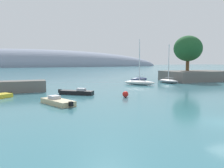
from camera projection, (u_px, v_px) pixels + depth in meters
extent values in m
cube|color=#66605B|center=(196.00, 76.00, 64.12)|extent=(17.51, 10.52, 2.67)
cylinder|color=brown|center=(187.00, 66.00, 65.00)|extent=(0.93, 0.93, 2.83)
ellipsoid|color=#1E5128|center=(188.00, 48.00, 64.55)|extent=(7.75, 7.75, 6.97)
ellipsoid|color=gray|center=(22.00, 67.00, 222.13)|extent=(290.72, 51.05, 33.80)
ellipsoid|color=white|center=(139.00, 83.00, 52.67)|extent=(6.46, 6.52, 0.99)
cylinder|color=silver|center=(139.00, 64.00, 52.28)|extent=(0.16, 0.16, 7.17)
cube|color=silver|center=(138.00, 79.00, 52.71)|extent=(2.33, 2.36, 0.10)
ellipsoid|color=gray|center=(168.00, 81.00, 57.39)|extent=(3.17, 6.09, 0.93)
cylinder|color=silver|center=(169.00, 62.00, 56.94)|extent=(0.18, 0.18, 8.43)
cube|color=silver|center=(169.00, 78.00, 57.09)|extent=(0.50, 2.60, 0.10)
ellipsoid|color=navy|center=(139.00, 79.00, 62.32)|extent=(5.86, 3.37, 1.02)
cylinder|color=silver|center=(139.00, 58.00, 61.80)|extent=(0.16, 0.16, 9.98)
cube|color=silver|center=(140.00, 76.00, 62.39)|extent=(2.43, 0.72, 0.10)
cube|color=black|center=(10.00, 94.00, 35.36)|extent=(0.57, 0.56, 0.52)
cube|color=#C6B284|center=(58.00, 102.00, 28.77)|extent=(3.65, 5.67, 0.60)
cube|color=black|center=(71.00, 104.00, 26.63)|extent=(0.49, 0.54, 0.54)
cube|color=#B2B7C1|center=(54.00, 97.00, 29.31)|extent=(1.51, 1.60, 0.40)
cube|color=black|center=(77.00, 93.00, 37.35)|extent=(5.21, 4.42, 0.63)
cube|color=black|center=(60.00, 91.00, 38.05)|extent=(0.57, 0.55, 0.56)
cube|color=#B2B7C1|center=(81.00, 89.00, 37.11)|extent=(1.58, 1.51, 0.40)
sphere|color=red|center=(125.00, 94.00, 34.52)|extent=(0.89, 0.89, 0.89)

